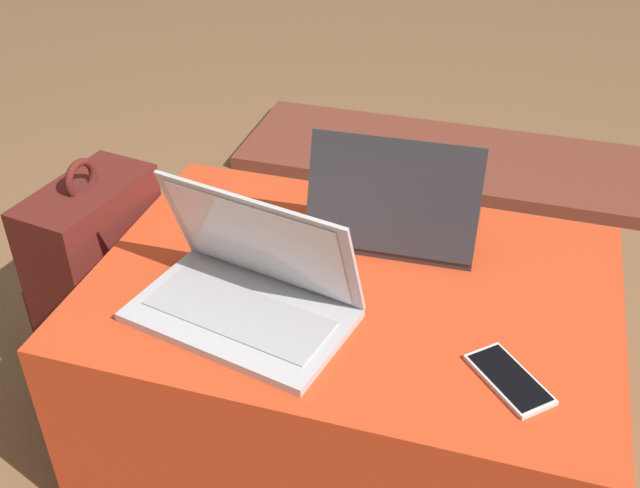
% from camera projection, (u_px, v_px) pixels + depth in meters
% --- Properties ---
extents(ground_plane, '(14.00, 14.00, 0.00)m').
position_uv_depth(ground_plane, '(347.00, 437.00, 1.63)').
color(ground_plane, olive).
extents(ottoman, '(0.97, 0.68, 0.43)m').
position_uv_depth(ottoman, '(349.00, 366.00, 1.51)').
color(ottoman, maroon).
rests_on(ottoman, ground_plane).
extents(laptop_near, '(0.41, 0.30, 0.23)m').
position_uv_depth(laptop_near, '(247.00, 289.00, 1.30)').
color(laptop_near, silver).
rests_on(laptop_near, ottoman).
extents(laptop_far, '(0.34, 0.24, 0.23)m').
position_uv_depth(laptop_far, '(395.00, 216.00, 1.49)').
color(laptop_far, '#333338').
rests_on(laptop_far, ottoman).
extents(cell_phone, '(0.15, 0.16, 0.01)m').
position_uv_depth(cell_phone, '(509.00, 379.00, 1.18)').
color(cell_phone, white).
rests_on(cell_phone, ottoman).
extents(backpack, '(0.24, 0.32, 0.56)m').
position_uv_depth(backpack, '(100.00, 285.00, 1.69)').
color(backpack, '#5B1E19').
rests_on(backpack, ground_plane).
extents(fireplace_hearth, '(1.40, 0.50, 0.04)m').
position_uv_depth(fireplace_hearth, '(442.00, 158.00, 2.64)').
color(fireplace_hearth, brown).
rests_on(fireplace_hearth, ground_plane).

